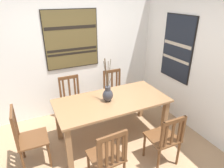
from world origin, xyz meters
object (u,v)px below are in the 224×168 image
chair_2 (108,156)px  chair_3 (72,100)px  painting_on_back_wall (72,40)px  chair_4 (114,91)px  chair_0 (28,137)px  chair_1 (165,138)px  dining_table (112,106)px  centerpiece_vase (108,94)px  painting_on_side_wall (177,48)px

chair_2 → chair_3: 1.68m
chair_3 → painting_on_back_wall: bearing=63.7°
chair_4 → painting_on_back_wall: 1.38m
chair_2 → painting_on_back_wall: (0.18, 2.08, 1.08)m
chair_0 → painting_on_back_wall: 1.97m
chair_1 → chair_2: size_ratio=0.95×
dining_table → chair_2: size_ratio=2.02×
chair_0 → painting_on_back_wall: size_ratio=0.86×
chair_0 → chair_3: 1.22m
chair_3 → painting_on_back_wall: (0.20, 0.40, 1.09)m
chair_2 → painting_on_back_wall: painting_on_back_wall is taller
chair_2 → centerpiece_vase: bearing=65.4°
chair_1 → chair_4: size_ratio=0.97×
centerpiece_vase → chair_1: bearing=-58.8°
dining_table → chair_2: (-0.46, -0.85, -0.17)m
chair_1 → chair_4: 1.69m
chair_2 → painting_on_back_wall: 2.35m
chair_1 → chair_2: (-0.90, 0.01, 0.02)m
chair_0 → chair_1: chair_0 is taller
dining_table → chair_3: chair_3 is taller
chair_1 → painting_on_side_wall: size_ratio=0.71×
chair_1 → painting_on_back_wall: painting_on_back_wall is taller
chair_3 → painting_on_side_wall: size_ratio=0.75×
painting_on_side_wall → centerpiece_vase: bearing=-172.0°
centerpiece_vase → chair_3: centerpiece_vase is taller
chair_0 → chair_3: (0.88, 0.85, -0.02)m
chair_0 → chair_2: (0.89, -0.83, -0.01)m
chair_1 → chair_2: chair_2 is taller
chair_0 → chair_2: bearing=-42.7°
centerpiece_vase → chair_4: 1.08m
chair_3 → chair_4: (0.94, 0.00, -0.01)m
chair_3 → chair_0: bearing=-135.7°
chair_0 → centerpiece_vase: bearing=0.7°
painting_on_back_wall → chair_4: bearing=-28.5°
chair_1 → chair_4: (0.01, 1.69, 0.01)m
painting_on_back_wall → chair_2: bearing=-94.9°
chair_0 → chair_4: chair_0 is taller
chair_4 → chair_2: bearing=-118.7°
dining_table → centerpiece_vase: (-0.07, -0.01, 0.24)m
chair_4 → painting_on_side_wall: bearing=-30.8°
dining_table → chair_1: bearing=-62.7°
dining_table → chair_2: 0.98m
chair_2 → chair_3: size_ratio=1.00×
chair_4 → painting_on_back_wall: size_ratio=0.80×
chair_0 → chair_1: (1.80, -0.84, -0.03)m
dining_table → chair_3: size_ratio=2.01×
dining_table → centerpiece_vase: 0.25m
chair_1 → painting_on_side_wall: 1.79m
dining_table → chair_3: bearing=119.9°
centerpiece_vase → chair_0: centerpiece_vase is taller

